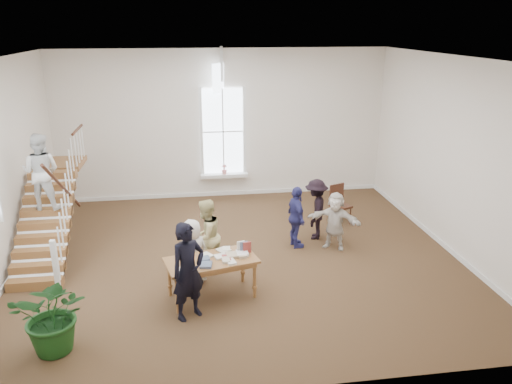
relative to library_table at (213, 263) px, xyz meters
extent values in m
plane|color=#472D1B|center=(0.73, 1.67, -0.74)|extent=(10.00, 10.00, 0.00)
plane|color=silver|center=(0.73, 6.17, 1.51)|extent=(10.00, 0.00, 10.00)
plane|color=silver|center=(0.73, -2.83, 1.51)|extent=(10.00, 0.00, 10.00)
plane|color=silver|center=(5.73, 1.67, 1.51)|extent=(0.00, 9.00, 9.00)
plane|color=white|center=(0.73, 1.67, 3.76)|extent=(10.00, 10.00, 0.00)
cube|color=white|center=(0.73, 5.99, -0.04)|extent=(1.45, 0.28, 0.10)
plane|color=white|center=(0.73, 6.11, 1.31)|extent=(2.60, 0.00, 2.60)
plane|color=white|center=(0.73, 6.11, 2.91)|extent=(0.60, 0.60, 0.85)
cube|color=white|center=(0.73, 6.14, -0.68)|extent=(10.00, 0.04, 0.12)
imported|color=pink|center=(0.73, 5.96, 0.16)|extent=(0.17, 0.17, 0.30)
cube|color=brown|center=(-3.62, 0.87, -0.64)|extent=(1.10, 0.30, 0.20)
cube|color=brown|center=(-3.62, 1.17, -0.44)|extent=(1.10, 0.30, 0.20)
cube|color=brown|center=(-3.62, 1.47, -0.24)|extent=(1.10, 0.30, 0.20)
cube|color=brown|center=(-3.62, 1.77, -0.04)|extent=(1.10, 0.30, 0.20)
cube|color=brown|center=(-3.62, 2.07, 0.16)|extent=(1.10, 0.30, 0.20)
cube|color=brown|center=(-3.62, 2.37, 0.36)|extent=(1.10, 0.30, 0.20)
cube|color=brown|center=(-3.62, 2.67, 0.56)|extent=(1.10, 0.30, 0.20)
cube|color=brown|center=(-3.62, 2.97, 0.76)|extent=(1.10, 0.30, 0.20)
cube|color=brown|center=(-3.62, 3.27, 0.96)|extent=(1.10, 0.30, 0.20)
cube|color=brown|center=(-3.62, 4.17, 1.00)|extent=(1.10, 1.20, 0.12)
cube|color=white|center=(-3.13, 0.72, -0.19)|extent=(0.10, 0.10, 1.10)
cylinder|color=#32180D|center=(-3.12, 2.07, 1.01)|extent=(0.07, 2.74, 1.86)
imported|color=silver|center=(-3.62, 2.37, 1.33)|extent=(0.94, 0.79, 1.72)
cube|color=brown|center=(-0.03, 0.00, 0.06)|extent=(1.91, 1.26, 0.05)
cube|color=brown|center=(-0.03, 0.00, -0.02)|extent=(1.76, 1.12, 0.10)
cylinder|color=brown|center=(-0.70, -0.51, -0.36)|extent=(0.07, 0.07, 0.77)
cylinder|color=brown|center=(0.80, -0.15, -0.36)|extent=(0.07, 0.07, 0.77)
cylinder|color=brown|center=(-0.86, 0.14, -0.36)|extent=(0.07, 0.07, 0.77)
cylinder|color=brown|center=(0.64, 0.51, -0.36)|extent=(0.07, 0.07, 0.77)
cube|color=silver|center=(-0.12, 0.15, 0.10)|extent=(0.31, 0.32, 0.03)
cube|color=beige|center=(0.24, 0.36, 0.10)|extent=(0.33, 0.34, 0.02)
cube|color=tan|center=(0.58, 0.03, 0.11)|extent=(0.19, 0.23, 0.06)
cube|color=silver|center=(0.16, 0.05, 0.10)|extent=(0.28, 0.26, 0.04)
cube|color=#4C5972|center=(-0.14, -0.27, 0.11)|extent=(0.26, 0.29, 0.05)
cube|color=maroon|center=(0.60, 0.19, 0.11)|extent=(0.20, 0.23, 0.04)
cube|color=white|center=(0.59, 0.12, 0.11)|extent=(0.24, 0.26, 0.06)
cube|color=#BFB299|center=(0.25, -0.13, 0.11)|extent=(0.15, 0.23, 0.05)
cube|color=silver|center=(0.30, 0.40, 0.10)|extent=(0.17, 0.21, 0.03)
cube|color=beige|center=(-0.63, -0.36, 0.09)|extent=(0.18, 0.21, 0.02)
cube|color=tan|center=(0.39, 0.07, 0.11)|extent=(0.26, 0.26, 0.05)
cube|color=silver|center=(0.34, -0.19, 0.10)|extent=(0.21, 0.30, 0.04)
cube|color=#4C5972|center=(-0.15, -0.03, 0.11)|extent=(0.18, 0.22, 0.06)
cube|color=maroon|center=(0.26, -0.05, 0.11)|extent=(0.16, 0.25, 0.05)
imported|color=black|center=(-0.48, -0.65, 0.20)|extent=(0.81, 0.75, 1.86)
imported|color=silver|center=(-0.38, 0.60, -0.03)|extent=(0.82, 0.72, 1.42)
imported|color=#CABE7E|center=(-0.08, 1.10, 0.09)|extent=(1.01, 1.01, 1.66)
imported|color=navy|center=(2.13, 2.06, 0.03)|extent=(0.50, 0.94, 1.53)
imported|color=black|center=(2.73, 2.51, 0.03)|extent=(0.89, 1.13, 1.54)
imported|color=silver|center=(3.03, 1.86, -0.03)|extent=(1.33, 1.04, 1.41)
imported|color=#143C13|center=(-2.67, -1.36, -0.06)|extent=(1.35, 1.21, 1.36)
cube|color=#32180D|center=(3.66, 3.35, -0.24)|extent=(0.60, 0.60, 0.05)
cube|color=#32180D|center=(3.58, 3.55, 0.05)|extent=(0.44, 0.21, 0.55)
cylinder|color=#32180D|center=(3.56, 3.11, -0.49)|extent=(0.04, 0.04, 0.48)
cylinder|color=#32180D|center=(3.90, 3.25, -0.49)|extent=(0.04, 0.04, 0.48)
cylinder|color=#32180D|center=(3.42, 3.46, -0.49)|extent=(0.04, 0.04, 0.48)
cylinder|color=#32180D|center=(3.76, 3.60, -0.49)|extent=(0.04, 0.04, 0.48)
camera|label=1|loc=(-0.43, -8.80, 4.45)|focal=35.00mm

